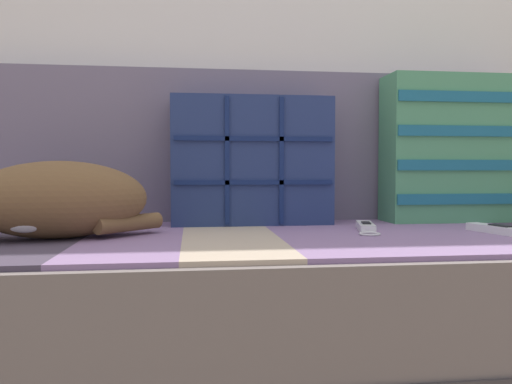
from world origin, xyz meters
name	(u,v)px	position (x,y,z in m)	size (l,w,h in m)	color
couch	(272,310)	(0.00, 0.15, 0.19)	(1.82, 0.80, 0.38)	#3D3838
sofa_backrest	(255,147)	(0.00, 0.48, 0.60)	(1.79, 0.14, 0.44)	slate
throw_pillow_quilted	(251,161)	(-0.03, 0.33, 0.55)	(0.44, 0.14, 0.35)	navy
throw_pillow_striped	(459,149)	(0.58, 0.33, 0.59)	(0.44, 0.14, 0.42)	#4C9366
sleeping_cat	(50,202)	(-0.50, 0.09, 0.46)	(0.43, 0.29, 0.17)	brown
game_remote_near	(366,227)	(0.23, 0.14, 0.39)	(0.09, 0.19, 0.02)	white
game_remote_far	(498,230)	(0.52, 0.05, 0.39)	(0.08, 0.21, 0.02)	white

